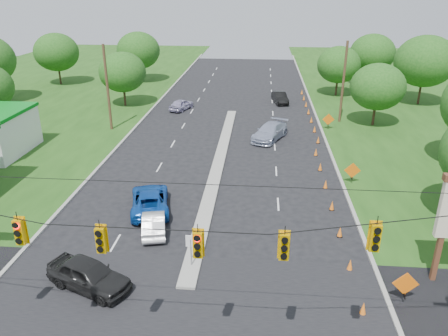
{
  "coord_description": "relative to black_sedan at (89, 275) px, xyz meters",
  "views": [
    {
      "loc": [
        3.55,
        -13.95,
        14.48
      ],
      "look_at": [
        1.14,
        13.7,
        2.8
      ],
      "focal_mm": 35.0,
      "sensor_mm": 36.0,
      "label": 1
    }
  ],
  "objects": [
    {
      "name": "cone_10",
      "position": [
        14.24,
        34.19,
        -0.44
      ],
      "size": [
        0.32,
        0.32,
        0.7
      ],
      "primitive_type": "cone",
      "color": "orange",
      "rests_on": "ground"
    },
    {
      "name": "cone_2",
      "position": [
        13.64,
        6.19,
        -0.44
      ],
      "size": [
        0.32,
        0.32,
        0.7
      ],
      "primitive_type": "cone",
      "color": "orange",
      "rests_on": "ground"
    },
    {
      "name": "tree_6",
      "position": [
        -11.05,
        51.19,
        4.16
      ],
      "size": [
        6.72,
        6.72,
        7.84
      ],
      "color": "black",
      "rests_on": "ground"
    },
    {
      "name": "utility_pole_far_right",
      "position": [
        17.45,
        31.19,
        3.71
      ],
      "size": [
        0.28,
        0.28,
        9.0
      ],
      "primitive_type": "cylinder",
      "color": "#422D1C",
      "rests_on": "ground"
    },
    {
      "name": "cone_11",
      "position": [
        14.24,
        37.69,
        -0.44
      ],
      "size": [
        0.32,
        0.32,
        0.7
      ],
      "primitive_type": "cone",
      "color": "orange",
      "rests_on": "ground"
    },
    {
      "name": "black_sedan",
      "position": [
        0.0,
        0.0,
        0.0
      ],
      "size": [
        5.01,
        3.55,
        1.59
      ],
      "primitive_type": "imported",
      "rotation": [
        0.0,
        0.0,
        1.17
      ],
      "color": "black",
      "rests_on": "ground"
    },
    {
      "name": "cone_1",
      "position": [
        13.64,
        2.69,
        -0.44
      ],
      "size": [
        0.32,
        0.32,
        0.7
      ],
      "primitive_type": "cone",
      "color": "orange",
      "rests_on": "ground"
    },
    {
      "name": "tree_4",
      "position": [
        -23.05,
        48.19,
        4.16
      ],
      "size": [
        6.72,
        6.72,
        7.84
      ],
      "color": "black",
      "rests_on": "ground"
    },
    {
      "name": "cone_5",
      "position": [
        13.64,
        16.69,
        -0.44
      ],
      "size": [
        0.32,
        0.32,
        0.7
      ],
      "primitive_type": "cone",
      "color": "orange",
      "rests_on": "ground"
    },
    {
      "name": "silver_car_oncoming",
      "position": [
        -1.45,
        34.83,
        -0.11
      ],
      "size": [
        2.9,
        4.34,
        1.37
      ],
      "primitive_type": "imported",
      "rotation": [
        0.0,
        0.0,
        2.79
      ],
      "color": "#A49DC0",
      "rests_on": "ground"
    },
    {
      "name": "silver_car_far",
      "position": [
        9.46,
        24.46,
        0.01
      ],
      "size": [
        4.24,
        5.94,
        1.6
      ],
      "primitive_type": "imported",
      "rotation": [
        0.0,
        0.0,
        -0.41
      ],
      "color": "#97A0B9",
      "rests_on": "ground"
    },
    {
      "name": "cone_3",
      "position": [
        13.64,
        9.69,
        -0.44
      ],
      "size": [
        0.32,
        0.32,
        0.7
      ],
      "primitive_type": "cone",
      "color": "orange",
      "rests_on": "ground"
    },
    {
      "name": "curb_left",
      "position": [
        -5.15,
        26.19,
        -0.79
      ],
      "size": [
        0.25,
        110.0,
        0.16
      ],
      "primitive_type": "cube",
      "color": "gray",
      "rests_on": "ground"
    },
    {
      "name": "tree_12",
      "position": [
        18.95,
        44.19,
        3.54
      ],
      "size": [
        5.88,
        5.88,
        6.86
      ],
      "color": "black",
      "rests_on": "ground"
    },
    {
      "name": "signal_span",
      "position": [
        4.9,
        -4.81,
        4.18
      ],
      "size": [
        25.6,
        0.32,
        9.0
      ],
      "color": "#422D1C",
      "rests_on": "ground"
    },
    {
      "name": "cone_12",
      "position": [
        14.24,
        41.19,
        -0.44
      ],
      "size": [
        0.32,
        0.32,
        0.7
      ],
      "primitive_type": "cone",
      "color": "orange",
      "rests_on": "ground"
    },
    {
      "name": "tree_9",
      "position": [
        20.95,
        30.19,
        3.54
      ],
      "size": [
        5.88,
        5.88,
        6.86
      ],
      "color": "black",
      "rests_on": "ground"
    },
    {
      "name": "cone_13",
      "position": [
        14.24,
        44.69,
        -0.44
      ],
      "size": [
        0.32,
        0.32,
        0.7
      ],
      "primitive_type": "cone",
      "color": "orange",
      "rests_on": "ground"
    },
    {
      "name": "utility_pole_far_left",
      "position": [
        -7.55,
        26.19,
        3.71
      ],
      "size": [
        0.28,
        0.28,
        9.0
      ],
      "primitive_type": "cylinder",
      "color": "#422D1C",
      "rests_on": "ground"
    },
    {
      "name": "tree_5",
      "position": [
        -9.05,
        36.19,
        3.54
      ],
      "size": [
        5.88,
        5.88,
        6.86
      ],
      "color": "black",
      "rests_on": "ground"
    },
    {
      "name": "work_sign_2",
      "position": [
        15.75,
        28.19,
        0.3
      ],
      "size": [
        1.27,
        0.58,
        1.37
      ],
      "color": "black",
      "rests_on": "ground"
    },
    {
      "name": "tree_10",
      "position": [
        28.95,
        40.19,
        4.78
      ],
      "size": [
        7.56,
        7.56,
        8.82
      ],
      "color": "black",
      "rests_on": "ground"
    },
    {
      "name": "work_sign_0",
      "position": [
        15.75,
        0.19,
        0.3
      ],
      "size": [
        1.27,
        0.58,
        1.37
      ],
      "color": "black",
      "rests_on": "ground"
    },
    {
      "name": "white_sedan",
      "position": [
        1.98,
        5.85,
        -0.13
      ],
      "size": [
        2.24,
        4.21,
        1.32
      ],
      "primitive_type": "imported",
      "rotation": [
        0.0,
        0.0,
        3.36
      ],
      "color": "white",
      "rests_on": "ground"
    },
    {
      "name": "median_sign",
      "position": [
        4.95,
        2.19,
        0.67
      ],
      "size": [
        0.55,
        0.06,
        2.05
      ],
      "color": "gray",
      "rests_on": "ground"
    },
    {
      "name": "cone_6",
      "position": [
        13.64,
        20.19,
        -0.44
      ],
      "size": [
        0.32,
        0.32,
        0.7
      ],
      "primitive_type": "cone",
      "color": "orange",
      "rests_on": "ground"
    },
    {
      "name": "median",
      "position": [
        4.95,
        17.19,
        -0.79
      ],
      "size": [
        1.0,
        34.0,
        0.18
      ],
      "primitive_type": "cube",
      "color": "gray",
      "rests_on": "ground"
    },
    {
      "name": "cone_7",
      "position": [
        14.24,
        23.69,
        -0.44
      ],
      "size": [
        0.32,
        0.32,
        0.7
      ],
      "primitive_type": "cone",
      "color": "orange",
      "rests_on": "ground"
    },
    {
      "name": "dark_car_receding",
      "position": [
        10.94,
        39.43,
        -0.08
      ],
      "size": [
        2.31,
        4.55,
        1.43
      ],
      "primitive_type": "imported",
      "rotation": [
        0.0,
        0.0,
        0.19
      ],
      "color": "black",
      "rests_on": "ground"
    },
    {
      "name": "cone_9",
      "position": [
        14.24,
        30.69,
        -0.44
      ],
      "size": [
        0.32,
        0.32,
        0.7
      ],
      "primitive_type": "cone",
      "color": "orange",
      "rests_on": "ground"
    },
    {
      "name": "tree_11",
      "position": [
        24.95,
        51.19,
        4.16
      ],
      "size": [
        6.72,
        6.72,
        7.84
      ],
      "color": "black",
      "rests_on": "ground"
    },
    {
      "name": "cone_4",
      "position": [
        13.64,
        13.19,
        -0.44
      ],
      "size": [
        0.32,
        0.32,
        0.7
      ],
      "primitive_type": "cone",
      "color": "orange",
      "rests_on": "ground"
    },
    {
      "name": "work_sign_1",
      "position": [
        15.75,
        14.19,
        0.3
      ],
      "size": [
        1.27,
        0.58,
        1.37
      ],
      "color": "black",
      "rests_on": "ground"
    },
    {
      "name": "blue_pickup",
      "position": [
        1.04,
        8.67,
        -0.04
      ],
      "size": [
        3.7,
        5.86,
        1.51
      ],
      "primitive_type": "imported",
      "rotation": [
        0.0,
        0.0,
        3.38
      ],
      "color": "#0F45A3",
      "rests_on": "ground"
    },
    {
      "name": "curb_right",
      "position": [
        15.05,
        26.19,
        -0.79
      ],
      "size": [
        0.25,
        110.0,
        0.16
      ],
      "primitive_type": "cube",
      "color": "gray",
      "rests_on": "ground"
    },
    {
      "name": "cone_0",
      "position": [
        13.64,
        -0.81,
        -0.44
      ],
      "size": [
        0.32,
        0.32,
        0.7
      ],
      "primitive_type": "cone",
      "color": "orange",
      "rests_on": "ground"
    },
    {
      "name": "cone_8",
      "position": [
        14.24,
        27.19,
        -0.44
      ],
      "size": [
        0.32,
        0.32,
        0.7
      ],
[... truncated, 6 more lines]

